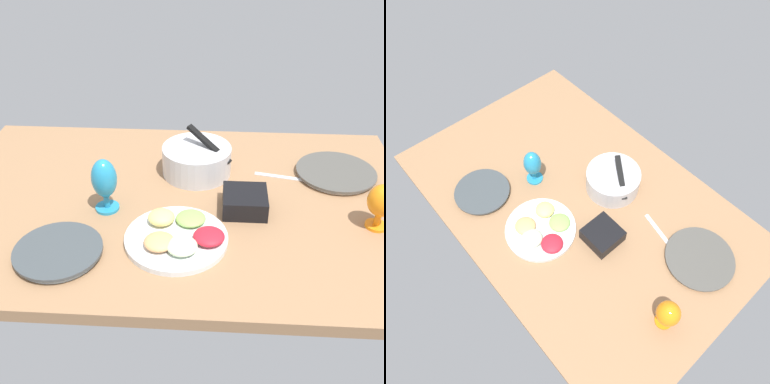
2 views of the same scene
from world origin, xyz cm
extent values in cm
cube|color=#99704C|center=(0.00, 0.00, -2.00)|extent=(160.00, 104.00, 4.00)
cylinder|color=silver|center=(-31.33, -30.57, 0.76)|extent=(23.45, 23.45, 1.51)
cylinder|color=#3E4549|center=(-31.33, -30.57, 1.97)|extent=(25.49, 25.49, 0.91)
cylinder|color=silver|center=(56.19, 18.52, 0.66)|extent=(26.28, 26.28, 1.32)
cylinder|color=#4E4C47|center=(56.19, 18.52, 1.72)|extent=(28.57, 28.57, 0.79)
cylinder|color=silver|center=(5.69, 17.49, 5.19)|extent=(24.81, 24.81, 10.37)
cylinder|color=white|center=(5.69, 17.49, 8.30)|extent=(22.33, 22.33, 1.87)
cube|color=black|center=(10.04, 17.49, 11.82)|extent=(16.64, 11.58, 10.38)
cylinder|color=silver|center=(1.74, -22.18, 0.90)|extent=(30.83, 30.83, 1.80)
ellipsoid|color=red|center=(11.44, -23.53, 3.32)|extent=(9.30, 9.30, 3.05)
ellipsoid|color=#8CC659|center=(5.59, -14.58, 2.95)|extent=(9.20, 9.20, 2.30)
ellipsoid|color=#F9E072|center=(-3.38, -15.54, 3.69)|extent=(8.29, 8.29, 3.79)
ellipsoid|color=#F2A566|center=(-2.73, -26.80, 3.35)|extent=(8.97, 8.97, 3.10)
ellipsoid|color=beige|center=(3.97, -28.41, 3.41)|extent=(8.92, 8.92, 3.21)
cylinder|color=orange|center=(62.87, -11.50, 0.50)|extent=(6.62, 6.62, 1.00)
cylinder|color=orange|center=(62.87, -11.50, 2.85)|extent=(2.00, 2.00, 3.70)
ellipsoid|color=orange|center=(62.87, -11.50, 9.88)|extent=(8.85, 8.85, 10.36)
cylinder|color=teal|center=(-22.15, -7.10, 0.50)|extent=(7.74, 7.74, 1.00)
cylinder|color=teal|center=(-22.15, -7.10, 3.07)|extent=(2.00, 2.00, 4.13)
ellipsoid|color=teal|center=(-22.15, -7.10, 11.72)|extent=(8.14, 8.14, 13.18)
cube|color=black|center=(22.45, -4.86, 3.22)|extent=(14.19, 14.19, 6.43)
cube|color=tan|center=(22.45, -4.86, 5.28)|extent=(11.64, 11.64, 2.06)
cube|color=silver|center=(35.83, 16.17, 0.30)|extent=(17.98, 5.50, 0.60)
camera|label=1|loc=(13.05, -130.83, 90.20)|focal=44.23mm
camera|label=2|loc=(69.28, -60.00, 140.95)|focal=34.03mm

